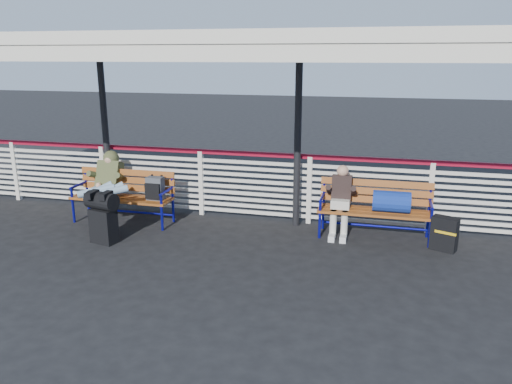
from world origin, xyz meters
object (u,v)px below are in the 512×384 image
(luggage_stack, at_px, (103,215))
(companion_person, at_px, (341,200))
(bench_left, at_px, (131,191))
(suitcase_side, at_px, (444,234))
(traveler_man, at_px, (105,187))
(bench_right, at_px, (383,203))

(luggage_stack, height_order, companion_person, companion_person)
(luggage_stack, relative_size, bench_left, 0.46)
(bench_left, xyz_separation_m, suitcase_side, (5.23, -0.04, -0.31))
(traveler_man, height_order, suitcase_side, traveler_man)
(suitcase_side, bearing_deg, luggage_stack, -146.59)
(luggage_stack, xyz_separation_m, companion_person, (3.58, 1.29, 0.14))
(suitcase_side, bearing_deg, traveler_man, -154.27)
(companion_person, bearing_deg, traveler_man, -171.20)
(bench_right, distance_m, suitcase_side, 1.03)
(bench_right, bearing_deg, suitcase_side, -18.27)
(bench_left, height_order, bench_right, same)
(bench_left, distance_m, suitcase_side, 5.24)
(traveler_man, bearing_deg, suitcase_side, 3.21)
(luggage_stack, distance_m, traveler_man, 0.81)
(traveler_man, xyz_separation_m, suitcase_side, (5.52, 0.31, -0.44))
(luggage_stack, relative_size, companion_person, 0.73)
(companion_person, height_order, suitcase_side, companion_person)
(bench_right, xyz_separation_m, companion_person, (-0.67, -0.01, 0.00))
(bench_right, bearing_deg, luggage_stack, -162.99)
(suitcase_side, bearing_deg, bench_right, -175.74)
(luggage_stack, bearing_deg, bench_right, 30.37)
(companion_person, bearing_deg, bench_left, -175.99)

